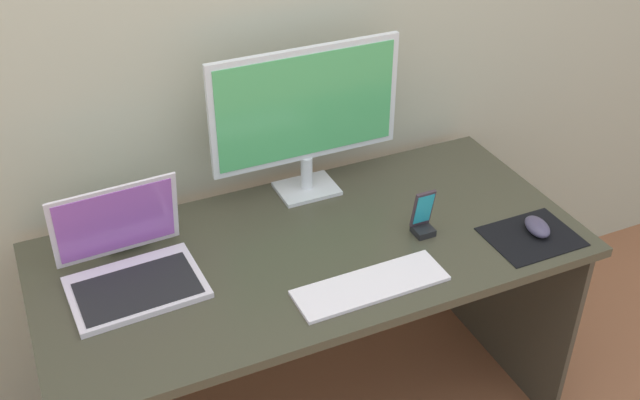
# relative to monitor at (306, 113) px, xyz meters

# --- Properties ---
(wall_back) EXTENTS (6.00, 0.04, 2.50)m
(wall_back) POSITION_rel_monitor_xyz_m (-0.10, 0.16, 0.27)
(wall_back) COLOR #B3B198
(wall_back) RESTS_ON ground_plane
(desk) EXTENTS (1.50, 0.70, 0.71)m
(desk) POSITION_rel_monitor_xyz_m (-0.10, -0.27, -0.41)
(desk) COLOR #3F3D2E
(desk) RESTS_ON ground_plane
(monitor) EXTENTS (0.58, 0.14, 0.47)m
(monitor) POSITION_rel_monitor_xyz_m (0.00, 0.00, 0.00)
(monitor) COLOR silver
(monitor) RESTS_ON desk
(laptop) EXTENTS (0.35, 0.30, 0.24)m
(laptop) POSITION_rel_monitor_xyz_m (-0.59, -0.21, -0.22)
(laptop) COLOR silver
(laptop) RESTS_ON desk
(fishbowl) EXTENTS (0.15, 0.15, 0.15)m
(fishbowl) POSITION_rel_monitor_xyz_m (-0.57, -0.01, -0.19)
(fishbowl) COLOR silver
(fishbowl) RESTS_ON desk
(keyboard_external) EXTENTS (0.41, 0.13, 0.01)m
(keyboard_external) POSITION_rel_monitor_xyz_m (-0.03, -0.49, -0.26)
(keyboard_external) COLOR white
(keyboard_external) RESTS_ON desk
(mousepad) EXTENTS (0.25, 0.20, 0.00)m
(mousepad) POSITION_rel_monitor_xyz_m (0.48, -0.48, -0.26)
(mousepad) COLOR black
(mousepad) RESTS_ON desk
(mouse) EXTENTS (0.08, 0.11, 0.04)m
(mouse) POSITION_rel_monitor_xyz_m (0.50, -0.47, -0.25)
(mouse) COLOR #473F5B
(mouse) RESTS_ON mousepad
(phone_in_dock) EXTENTS (0.06, 0.05, 0.14)m
(phone_in_dock) POSITION_rel_monitor_xyz_m (0.21, -0.34, -0.22)
(phone_in_dock) COLOR black
(phone_in_dock) RESTS_ON desk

